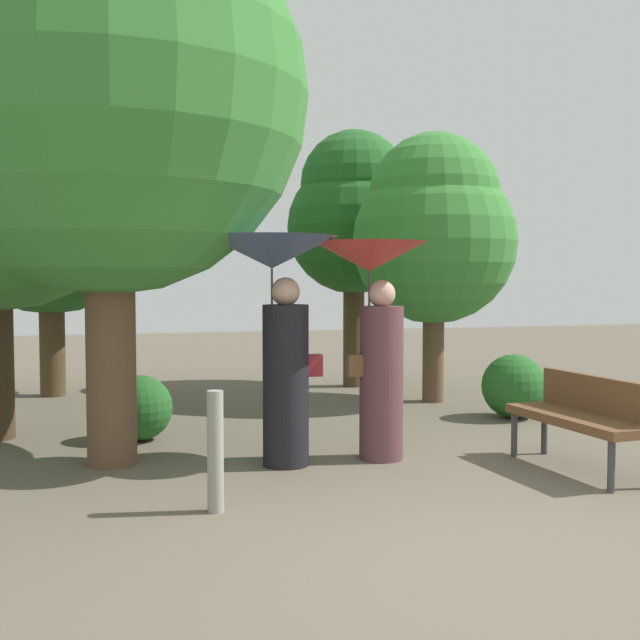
{
  "coord_description": "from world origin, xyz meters",
  "views": [
    {
      "loc": [
        -2.04,
        -4.4,
        1.71
      ],
      "look_at": [
        0.0,
        3.02,
        1.29
      ],
      "focal_mm": 44.26,
      "sensor_mm": 36.0,
      "label": 1
    }
  ],
  "objects_px": {
    "tree_near_left": "(50,193)",
    "tree_far_back": "(107,61)",
    "path_marker_post": "(215,451)",
    "person_left": "(278,304)",
    "tree_near_right": "(354,214)",
    "tree_mid_right": "(434,228)",
    "person_right": "(375,312)",
    "park_bench": "(583,413)"
  },
  "relations": [
    {
      "from": "person_right",
      "to": "tree_near_left",
      "type": "relative_size",
      "value": 0.45
    },
    {
      "from": "person_left",
      "to": "tree_near_right",
      "type": "distance_m",
      "value": 5.44
    },
    {
      "from": "person_left",
      "to": "tree_near_left",
      "type": "bearing_deg",
      "value": 22.83
    },
    {
      "from": "person_left",
      "to": "park_bench",
      "type": "xyz_separation_m",
      "value": [
        2.55,
        -0.89,
        -0.96
      ]
    },
    {
      "from": "person_left",
      "to": "tree_mid_right",
      "type": "relative_size",
      "value": 0.57
    },
    {
      "from": "tree_far_back",
      "to": "person_right",
      "type": "bearing_deg",
      "value": -10.82
    },
    {
      "from": "person_right",
      "to": "tree_far_back",
      "type": "xyz_separation_m",
      "value": [
        -2.37,
        0.45,
        2.25
      ]
    },
    {
      "from": "tree_far_back",
      "to": "path_marker_post",
      "type": "relative_size",
      "value": 6.38
    },
    {
      "from": "person_right",
      "to": "tree_mid_right",
      "type": "distance_m",
      "value": 3.73
    },
    {
      "from": "tree_near_left",
      "to": "tree_far_back",
      "type": "distance_m",
      "value": 4.65
    },
    {
      "from": "tree_near_right",
      "to": "park_bench",
      "type": "bearing_deg",
      "value": -87.08
    },
    {
      "from": "person_right",
      "to": "path_marker_post",
      "type": "bearing_deg",
      "value": 125.97
    },
    {
      "from": "path_marker_post",
      "to": "tree_near_left",
      "type": "bearing_deg",
      "value": 103.38
    },
    {
      "from": "tree_near_right",
      "to": "tree_mid_right",
      "type": "relative_size",
      "value": 1.09
    },
    {
      "from": "person_right",
      "to": "park_bench",
      "type": "relative_size",
      "value": 1.33
    },
    {
      "from": "tree_near_left",
      "to": "tree_far_back",
      "type": "height_order",
      "value": "tree_far_back"
    },
    {
      "from": "tree_near_left",
      "to": "tree_far_back",
      "type": "xyz_separation_m",
      "value": [
        0.78,
        -4.52,
        0.73
      ]
    },
    {
      "from": "person_left",
      "to": "path_marker_post",
      "type": "distance_m",
      "value": 1.78
    },
    {
      "from": "tree_near_right",
      "to": "tree_far_back",
      "type": "distance_m",
      "value": 5.78
    },
    {
      "from": "tree_mid_right",
      "to": "person_left",
      "type": "bearing_deg",
      "value": -133.05
    },
    {
      "from": "tree_far_back",
      "to": "tree_near_left",
      "type": "bearing_deg",
      "value": 99.74
    },
    {
      "from": "tree_near_left",
      "to": "path_marker_post",
      "type": "xyz_separation_m",
      "value": [
        1.48,
        -6.24,
        -2.46
      ]
    },
    {
      "from": "tree_near_right",
      "to": "tree_far_back",
      "type": "xyz_separation_m",
      "value": [
        -3.71,
        -4.33,
        0.95
      ]
    },
    {
      "from": "tree_near_left",
      "to": "tree_mid_right",
      "type": "xyz_separation_m",
      "value": [
        5.07,
        -1.94,
        -0.53
      ]
    },
    {
      "from": "tree_far_back",
      "to": "path_marker_post",
      "type": "bearing_deg",
      "value": -67.57
    },
    {
      "from": "park_bench",
      "to": "path_marker_post",
      "type": "height_order",
      "value": "path_marker_post"
    },
    {
      "from": "tree_far_back",
      "to": "path_marker_post",
      "type": "height_order",
      "value": "tree_far_back"
    },
    {
      "from": "person_left",
      "to": "person_right",
      "type": "distance_m",
      "value": 0.93
    },
    {
      "from": "tree_near_left",
      "to": "tree_near_right",
      "type": "height_order",
      "value": "tree_near_left"
    },
    {
      "from": "park_bench",
      "to": "person_right",
      "type": "bearing_deg",
      "value": -123.55
    },
    {
      "from": "person_right",
      "to": "park_bench",
      "type": "height_order",
      "value": "person_right"
    },
    {
      "from": "park_bench",
      "to": "tree_far_back",
      "type": "relative_size",
      "value": 0.27
    },
    {
      "from": "tree_near_left",
      "to": "tree_far_back",
      "type": "relative_size",
      "value": 0.81
    },
    {
      "from": "person_left",
      "to": "tree_near_right",
      "type": "height_order",
      "value": "tree_near_right"
    },
    {
      "from": "tree_near_left",
      "to": "path_marker_post",
      "type": "relative_size",
      "value": 5.14
    },
    {
      "from": "person_right",
      "to": "tree_near_right",
      "type": "height_order",
      "value": "tree_near_right"
    },
    {
      "from": "person_right",
      "to": "path_marker_post",
      "type": "height_order",
      "value": "person_right"
    },
    {
      "from": "park_bench",
      "to": "tree_near_right",
      "type": "bearing_deg",
      "value": 178.29
    },
    {
      "from": "tree_near_left",
      "to": "path_marker_post",
      "type": "distance_m",
      "value": 6.87
    },
    {
      "from": "person_left",
      "to": "person_right",
      "type": "bearing_deg",
      "value": -90.85
    },
    {
      "from": "tree_mid_right",
      "to": "tree_far_back",
      "type": "distance_m",
      "value": 5.17
    },
    {
      "from": "park_bench",
      "to": "tree_near_left",
      "type": "relative_size",
      "value": 0.34
    }
  ]
}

